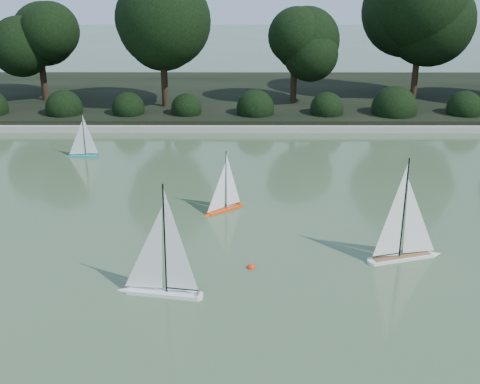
% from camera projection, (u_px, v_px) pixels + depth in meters
% --- Properties ---
extents(ground, '(80.00, 80.00, 0.00)m').
position_uv_depth(ground, '(285.00, 298.00, 8.59)').
color(ground, '#384E2F').
rests_on(ground, ground).
extents(pond_coping, '(40.00, 0.35, 0.18)m').
position_uv_depth(pond_coping, '(264.00, 128.00, 16.96)').
color(pond_coping, gray).
rests_on(pond_coping, ground).
extents(far_bank, '(40.00, 8.00, 0.30)m').
position_uv_depth(far_bank, '(260.00, 97.00, 20.67)').
color(far_bank, black).
rests_on(far_bank, ground).
extents(tree_line, '(26.31, 3.93, 4.39)m').
position_uv_depth(tree_line, '(303.00, 27.00, 18.32)').
color(tree_line, black).
rests_on(tree_line, ground).
extents(shrub_hedge, '(29.10, 1.10, 1.10)m').
position_uv_depth(shrub_hedge, '(263.00, 109.00, 17.67)').
color(shrub_hedge, black).
rests_on(shrub_hedge, ground).
extents(sailboat_white_a, '(1.32, 0.43, 1.79)m').
position_uv_depth(sailboat_white_a, '(156.00, 277.00, 8.59)').
color(sailboat_white_a, white).
rests_on(sailboat_white_a, ground).
extents(sailboat_white_b, '(1.32, 0.57, 1.82)m').
position_uv_depth(sailboat_white_b, '(409.00, 243.00, 9.63)').
color(sailboat_white_b, white).
rests_on(sailboat_white_b, ground).
extents(sailboat_orange, '(0.81, 0.66, 1.27)m').
position_uv_depth(sailboat_orange, '(222.00, 202.00, 11.49)').
color(sailboat_orange, '#F74409').
rests_on(sailboat_orange, ground).
extents(sailboat_teal, '(0.87, 0.18, 1.19)m').
position_uv_depth(sailboat_teal, '(82.00, 149.00, 14.76)').
color(sailboat_teal, teal).
rests_on(sailboat_teal, ground).
extents(race_buoy, '(0.13, 0.13, 0.13)m').
position_uv_depth(race_buoy, '(251.00, 268.00, 9.43)').
color(race_buoy, red).
rests_on(race_buoy, ground).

